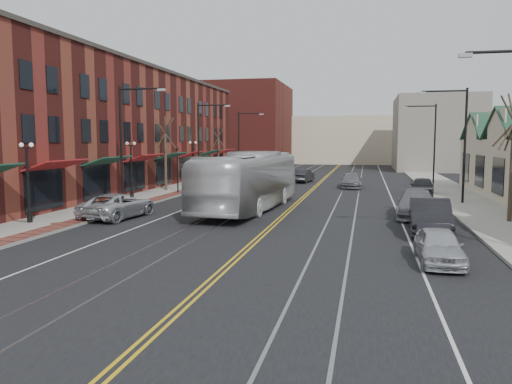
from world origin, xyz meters
The scene contains 28 objects.
ground centered at (0.00, 0.00, 0.00)m, with size 160.00×160.00×0.00m, color black.
sidewalk_left centered at (-12.00, 20.00, 0.07)m, with size 4.00×120.00×0.15m, color gray.
sidewalk_right centered at (12.00, 20.00, 0.07)m, with size 4.00×120.00×0.15m, color gray.
building_left centered at (-19.00, 27.00, 5.50)m, with size 10.00×50.00×11.00m, color maroon.
backdrop_left centered at (-16.00, 70.00, 7.00)m, with size 14.00×18.00×14.00m, color maroon.
backdrop_mid centered at (0.00, 85.00, 4.50)m, with size 22.00×14.00×9.00m, color beige.
backdrop_right centered at (15.00, 65.00, 5.50)m, with size 12.00×16.00×11.00m, color slate.
streetlight_l_1 centered at (-11.05, 16.00, 5.03)m, with size 3.33×0.25×8.00m.
streetlight_l_2 centered at (-11.05, 32.00, 5.03)m, with size 3.33×0.25×8.00m.
streetlight_l_3 centered at (-11.05, 48.00, 5.03)m, with size 3.33×0.25×8.00m.
streetlight_r_1 centered at (11.05, 22.00, 5.03)m, with size 3.33×0.25×8.00m.
streetlight_r_2 centered at (11.05, 38.00, 5.03)m, with size 3.33×0.25×8.00m.
lamppost_l_1 centered at (-12.80, 8.00, 2.20)m, with size 0.84×0.28×4.27m.
lamppost_l_2 centered at (-12.80, 20.00, 2.20)m, with size 0.84×0.28×4.27m.
lamppost_l_3 centered at (-12.80, 34.00, 2.20)m, with size 0.84×0.28×4.27m.
tree_left_near centered at (-12.50, 26.00, 3.51)m, with size 1.78×1.37×6.48m.
tree_left_far centered at (-12.50, 42.00, 3.28)m, with size 1.66×1.28×6.02m.
manhole_far centered at (-11.20, 8.00, 0.16)m, with size 0.60×0.60×0.02m, color #592D19.
traffic_signal centered at (-10.60, 24.00, 2.35)m, with size 0.18×0.15×3.80m.
transit_bus centered at (-2.60, 16.06, 1.89)m, with size 3.18×13.60×3.79m, color #BCBDBF.
parked_suv centered at (-9.30, 11.20, 0.74)m, with size 2.45×5.31×1.48m, color silver.
parked_car_a centered at (7.50, 3.85, 0.66)m, with size 1.57×3.89×1.33m, color #B4B5BC.
parked_car_b centered at (7.89, 9.95, 0.86)m, with size 1.82×5.22×1.72m, color black.
parked_car_c centered at (7.76, 15.21, 0.81)m, with size 2.27×5.58×1.62m, color slate.
parked_car_d centered at (9.30, 27.19, 0.77)m, with size 1.81×4.51×1.54m, color black.
distant_car_left centered at (-1.81, 38.15, 0.72)m, with size 1.52×4.35×1.43m, color black.
distant_car_right centered at (3.41, 33.13, 0.70)m, with size 1.95×4.80×1.39m, color slate.
distant_car_far centered at (-7.51, 52.23, 0.68)m, with size 1.60×3.98×1.36m, color silver.
Camera 1 is at (4.82, -15.23, 4.56)m, focal length 35.00 mm.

